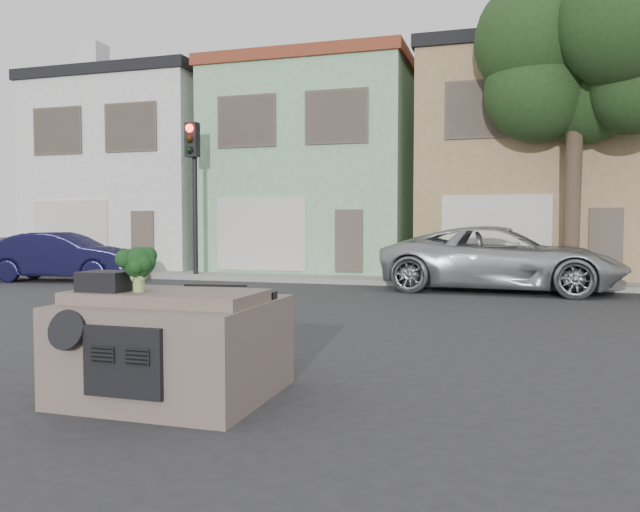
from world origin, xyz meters
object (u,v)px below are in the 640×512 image
at_px(navy_sedan, 64,281).
at_px(traffic_signal, 194,201).
at_px(silver_pickup, 501,291).
at_px(broccoli, 138,269).

height_order(navy_sedan, traffic_signal, traffic_signal).
distance_m(navy_sedan, silver_pickup, 13.21).
height_order(navy_sedan, broccoli, broccoli).
distance_m(navy_sedan, broccoli, 14.74).
distance_m(navy_sedan, traffic_signal, 4.76).
height_order(traffic_signal, broccoli, traffic_signal).
bearing_deg(broccoli, silver_pickup, 74.12).
bearing_deg(broccoli, traffic_signal, 116.10).
distance_m(traffic_signal, broccoli, 14.33).
bearing_deg(navy_sedan, traffic_signal, -73.19).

